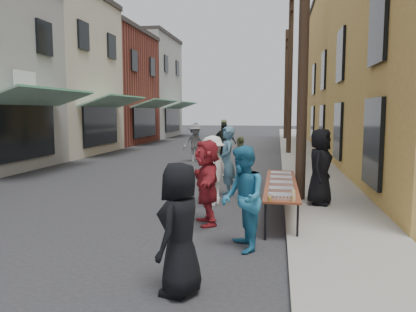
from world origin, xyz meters
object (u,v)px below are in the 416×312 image
(serving_table, at_px, (281,185))
(server, at_px, (320,167))
(utility_pole_far, at_px, (286,85))
(catering_tray_sausage, at_px, (282,196))
(guest_front_c, at_px, (243,198))
(utility_pole_mid, at_px, (290,71))
(guest_front_a, at_px, (180,229))
(utility_pole_near, at_px, (304,25))

(serving_table, height_order, server, server)
(utility_pole_far, xyz_separation_m, catering_tray_sausage, (-0.50, -27.05, -3.71))
(guest_front_c, height_order, server, server)
(utility_pole_mid, relative_size, catering_tray_sausage, 18.00)
(catering_tray_sausage, relative_size, server, 0.27)
(serving_table, xyz_separation_m, catering_tray_sausage, (-0.00, -1.65, 0.08))
(serving_table, xyz_separation_m, guest_front_c, (-0.66, -2.49, 0.19))
(utility_pole_mid, bearing_deg, utility_pole_far, 90.00)
(catering_tray_sausage, relative_size, guest_front_a, 0.29)
(utility_pole_near, height_order, server, utility_pole_near)
(utility_pole_mid, bearing_deg, utility_pole_near, -90.00)
(utility_pole_near, bearing_deg, guest_front_c, -106.61)
(catering_tray_sausage, distance_m, server, 2.69)
(catering_tray_sausage, xyz_separation_m, guest_front_a, (-1.31, -2.63, 0.07))
(guest_front_a, height_order, guest_front_c, guest_front_c)
(utility_pole_near, distance_m, catering_tray_sausage, 4.83)
(utility_pole_far, relative_size, catering_tray_sausage, 18.00)
(utility_pole_near, bearing_deg, serving_table, -109.71)
(utility_pole_mid, height_order, serving_table, utility_pole_mid)
(utility_pole_near, relative_size, serving_table, 2.25)
(utility_pole_near, height_order, guest_front_a, utility_pole_near)
(serving_table, relative_size, guest_front_a, 2.32)
(utility_pole_mid, bearing_deg, serving_table, -92.14)
(utility_pole_near, height_order, utility_pole_far, same)
(serving_table, xyz_separation_m, guest_front_a, (-1.31, -4.28, 0.15))
(utility_pole_mid, height_order, guest_front_a, utility_pole_mid)
(serving_table, xyz_separation_m, server, (0.93, 0.86, 0.31))
(guest_front_a, bearing_deg, catering_tray_sausage, 165.86)
(utility_pole_far, bearing_deg, catering_tray_sausage, -91.06)
(utility_pole_near, bearing_deg, catering_tray_sausage, -99.32)
(utility_pole_mid, height_order, utility_pole_far, same)
(server, bearing_deg, utility_pole_mid, 20.14)
(utility_pole_near, relative_size, server, 4.85)
(utility_pole_mid, xyz_separation_m, server, (0.43, -12.54, -3.47))
(utility_pole_near, xyz_separation_m, server, (0.43, -0.54, -3.47))
(utility_pole_far, height_order, guest_front_c, utility_pole_far)
(catering_tray_sausage, bearing_deg, utility_pole_far, 88.94)
(serving_table, distance_m, catering_tray_sausage, 1.65)
(utility_pole_near, distance_m, guest_front_a, 6.98)
(catering_tray_sausage, bearing_deg, server, 69.56)
(utility_pole_far, bearing_deg, server, -88.98)
(serving_table, height_order, guest_front_c, guest_front_c)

